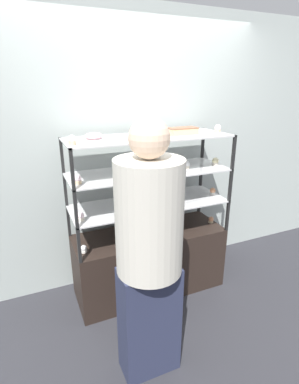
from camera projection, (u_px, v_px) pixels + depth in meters
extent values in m
plane|color=#2D2D33|center=(150.00, 288.00, 3.01)|extent=(20.00, 20.00, 0.00)
cube|color=#A8B2AD|center=(133.00, 152.00, 2.91)|extent=(8.00, 0.05, 2.60)
cube|color=black|center=(150.00, 261.00, 2.90)|extent=(1.41, 0.51, 0.62)
cube|color=black|center=(68.00, 221.00, 2.69)|extent=(0.02, 0.02, 0.30)
cube|color=black|center=(199.00, 199.00, 3.22)|extent=(0.02, 0.02, 0.30)
cube|color=black|center=(79.00, 246.00, 2.28)|extent=(0.02, 0.02, 0.30)
cube|color=black|center=(227.00, 216.00, 2.80)|extent=(0.02, 0.02, 0.30)
cube|color=silver|center=(150.00, 204.00, 2.70)|extent=(1.41, 0.51, 0.01)
cube|color=black|center=(65.00, 189.00, 2.59)|extent=(0.02, 0.02, 0.30)
cube|color=black|center=(201.00, 172.00, 3.11)|extent=(0.02, 0.02, 0.30)
cube|color=black|center=(76.00, 209.00, 2.18)|extent=(0.02, 0.02, 0.30)
cube|color=black|center=(230.00, 185.00, 2.70)|extent=(0.02, 0.02, 0.30)
cube|color=silver|center=(150.00, 172.00, 2.60)|extent=(1.41, 0.51, 0.01)
cube|color=black|center=(62.00, 155.00, 2.49)|extent=(0.02, 0.02, 0.30)
cube|color=black|center=(203.00, 143.00, 3.01)|extent=(0.02, 0.02, 0.30)
cube|color=black|center=(72.00, 170.00, 2.07)|extent=(0.02, 0.02, 0.30)
cube|color=black|center=(234.00, 153.00, 2.60)|extent=(0.02, 0.02, 0.30)
cube|color=silver|center=(150.00, 137.00, 2.49)|extent=(1.41, 0.51, 0.01)
cylinder|color=beige|center=(134.00, 227.00, 2.81)|extent=(0.18, 0.18, 0.08)
cylinder|color=white|center=(134.00, 223.00, 2.80)|extent=(0.18, 0.18, 0.01)
cube|color=#DBBC84|center=(183.00, 131.00, 2.58)|extent=(0.25, 0.12, 0.05)
cube|color=#8C5B42|center=(183.00, 128.00, 2.57)|extent=(0.25, 0.12, 0.01)
cylinder|color=white|center=(84.00, 251.00, 2.47)|extent=(0.05, 0.05, 0.02)
sphere|color=white|center=(84.00, 248.00, 2.46)|extent=(0.05, 0.05, 0.05)
cylinder|color=#CCB28C|center=(211.00, 221.00, 3.00)|extent=(0.05, 0.05, 0.02)
sphere|color=#E5996B|center=(211.00, 219.00, 2.99)|extent=(0.05, 0.05, 0.05)
cube|color=white|center=(118.00, 251.00, 2.45)|extent=(0.04, 0.00, 0.04)
cylinder|color=beige|center=(81.00, 219.00, 2.35)|extent=(0.05, 0.05, 0.03)
sphere|color=silver|center=(81.00, 215.00, 2.34)|extent=(0.05, 0.05, 0.05)
cylinder|color=#CCB28C|center=(151.00, 203.00, 2.65)|extent=(0.05, 0.05, 0.03)
sphere|color=white|center=(151.00, 200.00, 2.64)|extent=(0.05, 0.05, 0.05)
cylinder|color=white|center=(213.00, 193.00, 2.90)|extent=(0.05, 0.05, 0.03)
sphere|color=#E5996B|center=(213.00, 191.00, 2.89)|extent=(0.05, 0.05, 0.05)
cube|color=white|center=(122.00, 217.00, 2.36)|extent=(0.04, 0.00, 0.04)
cylinder|color=#CCB28C|center=(78.00, 182.00, 2.26)|extent=(0.06, 0.06, 0.02)
sphere|color=silver|center=(78.00, 178.00, 2.25)|extent=(0.06, 0.06, 0.06)
cylinder|color=#CCB28C|center=(118.00, 177.00, 2.38)|extent=(0.06, 0.06, 0.02)
sphere|color=#8C5B42|center=(118.00, 174.00, 2.37)|extent=(0.06, 0.06, 0.06)
cylinder|color=beige|center=(156.00, 172.00, 2.51)|extent=(0.06, 0.06, 0.02)
sphere|color=white|center=(156.00, 169.00, 2.50)|extent=(0.06, 0.06, 0.06)
cylinder|color=beige|center=(186.00, 167.00, 2.67)|extent=(0.06, 0.06, 0.02)
sphere|color=white|center=(186.00, 164.00, 2.66)|extent=(0.06, 0.06, 0.06)
cylinder|color=beige|center=(215.00, 164.00, 2.78)|extent=(0.06, 0.06, 0.02)
sphere|color=#F4EAB2|center=(215.00, 161.00, 2.77)|extent=(0.06, 0.06, 0.06)
cube|color=white|center=(165.00, 175.00, 2.40)|extent=(0.04, 0.00, 0.04)
cylinder|color=#CCB28C|center=(72.00, 143.00, 2.13)|extent=(0.05, 0.05, 0.03)
sphere|color=white|center=(72.00, 139.00, 2.12)|extent=(0.06, 0.06, 0.06)
cylinder|color=white|center=(155.00, 136.00, 2.42)|extent=(0.05, 0.05, 0.03)
sphere|color=silver|center=(155.00, 132.00, 2.41)|extent=(0.06, 0.06, 0.06)
cylinder|color=#CCB28C|center=(217.00, 131.00, 2.68)|extent=(0.05, 0.05, 0.03)
sphere|color=silver|center=(218.00, 128.00, 2.67)|extent=(0.06, 0.06, 0.06)
cube|color=white|center=(148.00, 139.00, 2.24)|extent=(0.04, 0.00, 0.04)
torus|color=#EFB2BC|center=(94.00, 136.00, 2.38)|extent=(0.14, 0.14, 0.04)
cube|color=#282D47|center=(149.00, 320.00, 2.04)|extent=(0.39, 0.22, 0.82)
cylinder|color=beige|center=(149.00, 218.00, 1.78)|extent=(0.41, 0.41, 0.71)
sphere|color=beige|center=(149.00, 138.00, 1.62)|extent=(0.23, 0.23, 0.23)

